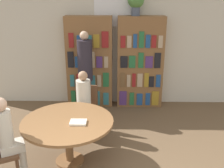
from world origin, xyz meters
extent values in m
cube|color=beige|center=(0.00, 3.79, 1.50)|extent=(6.40, 0.06, 3.00)
cube|color=white|center=(0.00, 3.75, 2.35)|extent=(0.90, 0.01, 1.10)
cube|color=brown|center=(-0.57, 3.60, 1.02)|extent=(1.02, 0.32, 2.04)
cube|color=#236638|center=(-0.94, 3.43, 0.23)|extent=(0.10, 0.02, 0.34)
cube|color=olive|center=(-0.75, 3.43, 0.21)|extent=(0.14, 0.02, 0.29)
cube|color=black|center=(-0.58, 3.43, 0.20)|extent=(0.17, 0.02, 0.28)
cube|color=#2D707A|center=(-0.39, 3.43, 0.22)|extent=(0.10, 0.02, 0.33)
cube|color=#2D707A|center=(-0.20, 3.43, 0.21)|extent=(0.12, 0.02, 0.29)
cube|color=#2D707A|center=(-0.95, 3.43, 0.64)|extent=(0.10, 0.02, 0.27)
cube|color=maroon|center=(-0.80, 3.43, 0.65)|extent=(0.11, 0.02, 0.30)
cube|color=maroon|center=(-0.64, 3.43, 0.66)|extent=(0.10, 0.02, 0.31)
cube|color=#2D707A|center=(-0.49, 3.43, 0.63)|extent=(0.11, 0.02, 0.26)
cube|color=tan|center=(-0.35, 3.43, 0.64)|extent=(0.09, 0.02, 0.27)
cube|color=#236638|center=(-0.19, 3.43, 0.67)|extent=(0.13, 0.02, 0.33)
cube|color=black|center=(-0.96, 3.43, 1.13)|extent=(0.13, 0.02, 0.35)
cube|color=navy|center=(-0.81, 3.43, 1.07)|extent=(0.13, 0.02, 0.25)
cube|color=#2D707A|center=(-0.65, 3.43, 1.11)|extent=(0.10, 0.02, 0.33)
cube|color=tan|center=(-0.50, 3.43, 1.12)|extent=(0.13, 0.02, 0.35)
cube|color=#4C2D6B|center=(-0.34, 3.43, 1.07)|extent=(0.13, 0.02, 0.25)
cube|color=tan|center=(-0.19, 3.43, 1.07)|extent=(0.09, 0.02, 0.25)
cube|color=maroon|center=(-0.93, 3.43, 1.55)|extent=(0.11, 0.02, 0.31)
cube|color=navy|center=(-0.74, 3.43, 1.52)|extent=(0.12, 0.02, 0.26)
cube|color=#2D707A|center=(-0.56, 3.43, 1.52)|extent=(0.15, 0.02, 0.26)
cube|color=olive|center=(-0.39, 3.43, 1.53)|extent=(0.13, 0.02, 0.28)
cube|color=maroon|center=(-0.21, 3.43, 1.56)|extent=(0.15, 0.02, 0.34)
cube|color=brown|center=(0.57, 3.60, 1.02)|extent=(1.02, 0.32, 2.04)
cube|color=#4C2D6B|center=(0.19, 3.43, 0.23)|extent=(0.16, 0.02, 0.33)
cube|color=#236638|center=(0.39, 3.43, 0.21)|extent=(0.10, 0.02, 0.30)
cube|color=navy|center=(0.57, 3.43, 0.20)|extent=(0.13, 0.02, 0.28)
cube|color=navy|center=(0.76, 3.43, 0.20)|extent=(0.11, 0.02, 0.29)
cube|color=olive|center=(0.93, 3.43, 0.23)|extent=(0.16, 0.02, 0.33)
cube|color=brown|center=(0.18, 3.43, 0.67)|extent=(0.10, 0.02, 0.32)
cube|color=tan|center=(0.31, 3.43, 0.64)|extent=(0.08, 0.02, 0.28)
cube|color=maroon|center=(0.43, 3.43, 0.66)|extent=(0.08, 0.02, 0.31)
cube|color=tan|center=(0.56, 3.43, 0.66)|extent=(0.11, 0.02, 0.31)
cube|color=olive|center=(0.71, 3.43, 0.67)|extent=(0.10, 0.02, 0.32)
cube|color=black|center=(0.82, 3.43, 0.63)|extent=(0.11, 0.02, 0.25)
cube|color=navy|center=(0.97, 3.43, 0.65)|extent=(0.10, 0.02, 0.28)
cube|color=black|center=(0.20, 3.43, 1.08)|extent=(0.16, 0.02, 0.26)
cube|color=#236638|center=(0.38, 3.43, 1.08)|extent=(0.14, 0.02, 0.27)
cube|color=#236638|center=(0.57, 3.43, 1.12)|extent=(0.11, 0.02, 0.34)
cube|color=#4C2D6B|center=(0.75, 3.43, 1.08)|extent=(0.16, 0.02, 0.26)
cube|color=black|center=(0.93, 3.43, 1.12)|extent=(0.14, 0.02, 0.33)
cube|color=maroon|center=(0.18, 3.43, 1.52)|extent=(0.10, 0.02, 0.26)
cube|color=tan|center=(0.31, 3.43, 1.52)|extent=(0.09, 0.02, 0.26)
cube|color=navy|center=(0.43, 3.43, 1.54)|extent=(0.08, 0.02, 0.29)
cube|color=#236638|center=(0.57, 3.43, 1.57)|extent=(0.11, 0.02, 0.35)
cube|color=navy|center=(0.70, 3.43, 1.53)|extent=(0.10, 0.02, 0.28)
cube|color=maroon|center=(0.83, 3.43, 1.53)|extent=(0.10, 0.02, 0.27)
cube|color=tan|center=(0.97, 3.43, 1.52)|extent=(0.09, 0.02, 0.26)
cylinder|color=#475166|center=(0.44, 3.60, 2.13)|extent=(0.18, 0.18, 0.18)
sphere|color=#4C7F3D|center=(0.44, 3.60, 2.36)|extent=(0.34, 0.34, 0.34)
cylinder|color=brown|center=(-0.69, 1.37, 0.01)|extent=(0.44, 0.44, 0.03)
cylinder|color=brown|center=(-0.69, 1.37, 0.35)|extent=(0.12, 0.12, 0.65)
cylinder|color=brown|center=(-0.69, 1.37, 0.70)|extent=(1.38, 1.38, 0.04)
cube|color=brown|center=(-1.53, 0.94, 0.41)|extent=(0.54, 0.54, 0.04)
cylinder|color=brown|center=(-1.46, 1.17, 0.19)|extent=(0.04, 0.04, 0.39)
cube|color=brown|center=(-0.54, 2.31, 0.41)|extent=(0.46, 0.46, 0.04)
cube|color=brown|center=(-0.51, 2.49, 0.65)|extent=(0.40, 0.10, 0.45)
cylinder|color=brown|center=(-0.40, 2.11, 0.19)|extent=(0.04, 0.04, 0.39)
cylinder|color=brown|center=(-0.74, 2.17, 0.19)|extent=(0.04, 0.04, 0.39)
cylinder|color=brown|center=(-0.35, 2.45, 0.19)|extent=(0.04, 0.04, 0.39)
cylinder|color=brown|center=(-0.68, 2.50, 0.19)|extent=(0.04, 0.04, 0.39)
cube|color=beige|center=(-0.56, 2.17, 0.49)|extent=(0.30, 0.36, 0.12)
cylinder|color=beige|center=(-0.55, 2.25, 0.80)|extent=(0.26, 0.26, 0.50)
sphere|color=#A37A5B|center=(-0.55, 2.25, 1.13)|extent=(0.17, 0.17, 0.17)
cylinder|color=beige|center=(-0.51, 2.05, 0.21)|extent=(0.10, 0.10, 0.43)
cylinder|color=beige|center=(-0.65, 2.07, 0.21)|extent=(0.10, 0.10, 0.43)
cube|color=beige|center=(-1.41, 1.01, 0.49)|extent=(0.40, 0.36, 0.12)
cylinder|color=beige|center=(-1.48, 0.97, 0.80)|extent=(0.24, 0.24, 0.50)
cylinder|color=beige|center=(-1.34, 1.12, 0.21)|extent=(0.10, 0.10, 0.43)
cylinder|color=beige|center=(-1.28, 1.00, 0.21)|extent=(0.10, 0.10, 0.43)
cylinder|color=#28232D|center=(-0.68, 3.09, 0.39)|extent=(0.10, 0.10, 0.78)
cylinder|color=#28232D|center=(-0.54, 3.09, 0.39)|extent=(0.10, 0.10, 0.78)
cylinder|color=#28232D|center=(-0.61, 3.09, 1.20)|extent=(0.31, 0.31, 0.84)
sphere|color=tan|center=(-0.61, 3.09, 1.70)|extent=(0.18, 0.18, 0.18)
cylinder|color=#28232D|center=(-0.51, 3.36, 1.41)|extent=(0.07, 0.30, 0.07)
cube|color=silver|center=(-0.52, 1.28, 0.73)|extent=(0.24, 0.18, 0.03)
camera|label=1|loc=(0.04, -2.11, 2.53)|focal=42.00mm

